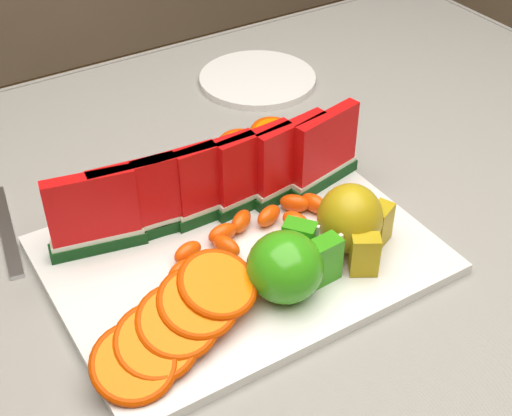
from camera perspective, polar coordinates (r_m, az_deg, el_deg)
name	(u,v)px	position (r m, az deg, el deg)	size (l,w,h in m)	color
table	(202,338)	(0.85, -4.38, -10.30)	(1.40, 0.90, 0.75)	#472818
tablecloth	(199,300)	(0.80, -4.59, -7.34)	(1.53, 1.03, 0.20)	gray
platter	(240,255)	(0.78, -1.28, -3.75)	(0.40, 0.30, 0.01)	silver
apple_cluster	(290,264)	(0.72, 2.72, -4.52)	(0.12, 0.10, 0.07)	#289314
pear_cluster	(353,221)	(0.76, 7.74, -1.04)	(0.09, 0.10, 0.08)	#AB7E05
side_plate	(258,79)	(1.12, 0.12, 10.28)	(0.23, 0.23, 0.01)	silver
fork	(4,226)	(0.88, -19.49, -1.35)	(0.04, 0.20, 0.00)	silver
watermelon_row	(216,182)	(0.80, -3.19, 2.12)	(0.39, 0.07, 0.10)	#0D3515
orange_fan_front	(177,322)	(0.67, -6.31, -9.05)	(0.20, 0.13, 0.05)	#EF4711
orange_fan_back	(195,171)	(0.86, -4.89, 2.96)	(0.33, 0.10, 0.04)	#EF4711
tangerine_segments	(250,229)	(0.79, -0.52, -1.69)	(0.22, 0.07, 0.02)	#F24A12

